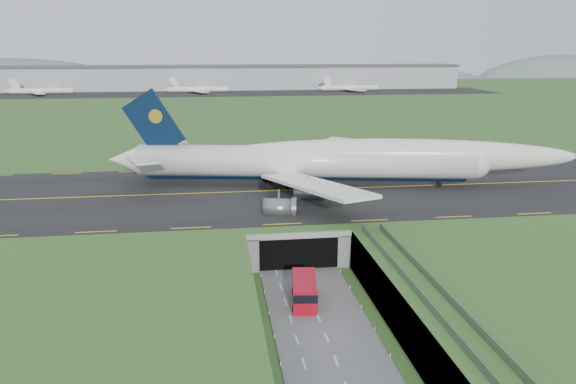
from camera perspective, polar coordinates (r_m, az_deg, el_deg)
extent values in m
plane|color=#356327|center=(78.70, 2.02, -10.15)|extent=(900.00, 900.00, 0.00)
cube|color=gray|center=(77.50, 2.04, -8.13)|extent=(800.00, 800.00, 6.00)
cube|color=slate|center=(72.02, 3.05, -12.54)|extent=(12.00, 75.00, 0.20)
cube|color=black|center=(107.56, -0.93, 0.12)|extent=(800.00, 44.00, 0.18)
cube|color=gray|center=(94.34, 0.09, -2.32)|extent=(16.00, 22.00, 1.00)
cube|color=gray|center=(94.44, -4.13, -3.94)|extent=(2.00, 22.00, 6.00)
cube|color=gray|center=(96.26, 4.23, -3.58)|extent=(2.00, 22.00, 6.00)
cube|color=black|center=(90.58, 0.53, -5.05)|extent=(12.00, 12.00, 5.00)
cube|color=#A8A8A3|center=(83.91, 1.13, -4.42)|extent=(17.00, 0.50, 0.80)
cube|color=#A8A8A3|center=(63.06, 15.13, -11.41)|extent=(3.00, 53.00, 0.50)
cube|color=gray|center=(62.23, 13.97, -10.93)|extent=(0.06, 53.00, 1.00)
cube|color=gray|center=(63.27, 16.37, -10.66)|extent=(0.06, 53.00, 1.00)
cylinder|color=#A8A8A3|center=(66.43, 14.11, -12.84)|extent=(0.90, 0.90, 5.60)
cylinder|color=#A8A8A3|center=(76.58, 10.79, -8.85)|extent=(0.90, 0.90, 5.60)
cylinder|color=white|center=(110.38, 1.72, 3.12)|extent=(65.99, 18.19, 6.21)
sphere|color=white|center=(114.65, 18.46, 2.80)|extent=(7.10, 7.10, 6.08)
cone|color=white|center=(116.66, -16.23, 3.17)|extent=(7.76, 7.04, 5.90)
ellipsoid|color=white|center=(111.23, 10.96, 3.68)|extent=(69.15, 18.31, 6.52)
ellipsoid|color=black|center=(114.24, 18.02, 3.20)|extent=(4.77, 3.47, 2.17)
cylinder|color=#081832|center=(110.88, 1.71, 1.89)|extent=(62.09, 14.05, 2.61)
cube|color=white|center=(125.79, 2.74, 4.07)|extent=(24.06, 26.51, 2.61)
cube|color=white|center=(121.53, -12.58, 4.53)|extent=(10.07, 11.07, 0.99)
cube|color=white|center=(95.42, 2.70, 0.70)|extent=(16.08, 29.68, 2.61)
cube|color=white|center=(107.80, -14.58, 3.17)|extent=(7.37, 11.50, 0.99)
cube|color=#081832|center=(113.62, -13.46, 6.78)|extent=(12.24, 2.83, 13.73)
cylinder|color=gold|center=(113.30, -13.26, 7.51)|extent=(2.79, 1.17, 2.72)
cylinder|color=slate|center=(120.21, 2.12, 2.12)|extent=(5.55, 4.07, 3.20)
cylinder|color=slate|center=(130.30, 0.16, 3.11)|extent=(5.55, 4.07, 3.20)
cylinder|color=slate|center=(102.28, 2.00, -0.09)|extent=(5.55, 4.07, 3.20)
cylinder|color=slate|center=(92.63, -0.93, -1.64)|extent=(5.55, 4.07, 3.20)
cylinder|color=black|center=(113.95, 15.09, 0.76)|extent=(1.14, 0.67, 1.07)
cube|color=black|center=(111.44, -0.54, 1.04)|extent=(6.97, 7.74, 1.36)
cube|color=#B60C1C|center=(74.80, 1.66, -9.98)|extent=(4.08, 8.47, 3.26)
cube|color=black|center=(74.53, 1.67, -9.52)|extent=(4.16, 8.59, 1.09)
cube|color=black|center=(75.37, 1.66, -10.92)|extent=(3.80, 7.90, 0.54)
cylinder|color=black|center=(72.84, 0.60, -11.75)|extent=(0.50, 1.02, 0.98)
cylinder|color=black|center=(77.75, 0.54, -9.98)|extent=(0.50, 1.02, 0.98)
cylinder|color=black|center=(72.94, 2.86, -11.73)|extent=(0.50, 1.02, 0.98)
cylinder|color=black|center=(77.84, 2.65, -9.97)|extent=(0.50, 1.02, 0.98)
cube|color=#B2B2B2|center=(371.15, -5.98, 11.46)|extent=(300.00, 22.00, 15.00)
cube|color=#4C4C51|center=(370.84, -6.02, 12.62)|extent=(302.00, 24.00, 1.20)
cube|color=black|center=(341.71, -5.77, 9.97)|extent=(320.00, 50.00, 0.08)
cylinder|color=white|center=(359.75, -23.81, 9.38)|extent=(34.00, 3.20, 3.20)
cylinder|color=white|center=(346.40, -9.11, 10.26)|extent=(34.00, 3.20, 3.20)
cylinder|color=white|center=(356.82, 6.27, 10.47)|extent=(34.00, 3.20, 3.20)
ellipsoid|color=slate|center=(529.05, -26.59, 9.02)|extent=(220.00, 77.00, 56.00)
ellipsoid|color=slate|center=(518.97, 7.13, 10.34)|extent=(260.00, 91.00, 44.00)
ellipsoid|color=slate|center=(601.90, 26.14, 9.56)|extent=(180.00, 63.00, 60.00)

